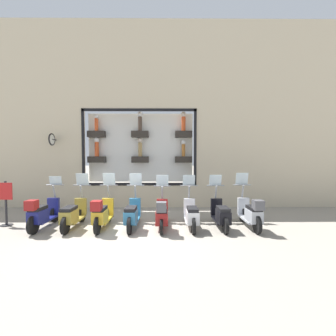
{
  "coord_description": "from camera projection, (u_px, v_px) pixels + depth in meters",
  "views": [
    {
      "loc": [
        -6.52,
        -1.19,
        2.2
      ],
      "look_at": [
        1.87,
        -1.26,
        1.83
      ],
      "focal_mm": 24.0,
      "sensor_mm": 36.0,
      "label": 1
    }
  ],
  "objects": [
    {
      "name": "building_facade",
      "position": [
        140.0,
        114.0,
        10.02
      ],
      "size": [
        1.18,
        36.0,
        8.21
      ],
      "color": "beige",
      "rests_on": "ground_plane"
    },
    {
      "name": "scooter_black_1",
      "position": [
        221.0,
        215.0,
        7.02
      ],
      "size": [
        1.8,
        0.61,
        1.62
      ],
      "color": "black",
      "rests_on": "ground_plane"
    },
    {
      "name": "scooter_white_2",
      "position": [
        191.0,
        215.0,
        7.02
      ],
      "size": [
        1.8,
        0.61,
        1.61
      ],
      "color": "black",
      "rests_on": "ground_plane"
    },
    {
      "name": "scooter_silver_0",
      "position": [
        251.0,
        213.0,
        6.98
      ],
      "size": [
        1.81,
        0.61,
        1.69
      ],
      "color": "black",
      "rests_on": "ground_plane"
    },
    {
      "name": "shop_sign_post",
      "position": [
        6.0,
        202.0,
        7.27
      ],
      "size": [
        0.36,
        0.45,
        1.45
      ],
      "color": "#232326",
      "rests_on": "ground_plane"
    },
    {
      "name": "ground_plane",
      "position": [
        126.0,
        233.0,
        6.6
      ],
      "size": [
        120.0,
        120.0,
        0.0
      ],
      "primitive_type": "plane",
      "color": "gray"
    },
    {
      "name": "scooter_yellow_5",
      "position": [
        102.0,
        214.0,
        6.94
      ],
      "size": [
        1.8,
        0.6,
        1.68
      ],
      "color": "black",
      "rests_on": "ground_plane"
    },
    {
      "name": "scooter_teal_4",
      "position": [
        132.0,
        214.0,
        7.01
      ],
      "size": [
        1.8,
        0.61,
        1.67
      ],
      "color": "black",
      "rests_on": "ground_plane"
    },
    {
      "name": "scooter_olive_6",
      "position": [
        73.0,
        214.0,
        6.99
      ],
      "size": [
        1.8,
        0.61,
        1.67
      ],
      "color": "black",
      "rests_on": "ground_plane"
    },
    {
      "name": "scooter_red_3",
      "position": [
        162.0,
        214.0,
        6.94
      ],
      "size": [
        1.79,
        0.6,
        1.62
      ],
      "color": "black",
      "rests_on": "ground_plane"
    },
    {
      "name": "scooter_navy_7",
      "position": [
        42.0,
        214.0,
        6.93
      ],
      "size": [
        1.81,
        0.61,
        1.57
      ],
      "color": "black",
      "rests_on": "ground_plane"
    }
  ]
}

